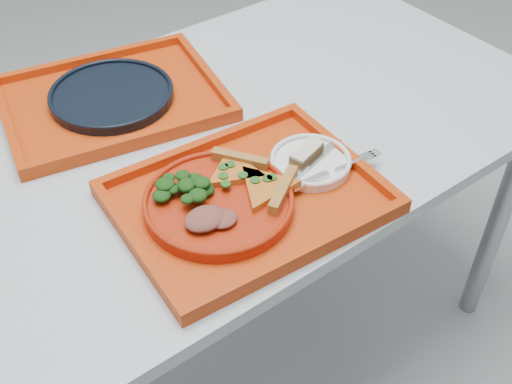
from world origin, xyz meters
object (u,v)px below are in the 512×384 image
navy_plate (112,96)px  dessert_bar (307,152)px  dinner_plate (219,204)px  tray_far (113,102)px  tray_main (248,200)px

navy_plate → dessert_bar: (0.19, -0.41, 0.02)m
dinner_plate → navy_plate: bearing=89.0°
tray_far → navy_plate: size_ratio=1.73×
tray_far → dessert_bar: dessert_bar is taller
dinner_plate → navy_plate: 0.41m
tray_far → dessert_bar: 0.45m
tray_main → dessert_bar: (0.15, 0.01, 0.03)m
dinner_plate → tray_main: bearing=-10.3°
tray_far → dessert_bar: size_ratio=5.66×
navy_plate → dessert_bar: size_ratio=3.27×
tray_main → navy_plate: (-0.05, 0.42, 0.01)m
tray_main → tray_far: same height
tray_far → tray_main: bearing=-72.3°
dinner_plate → dessert_bar: size_ratio=3.27×
tray_far → dessert_bar: (0.19, -0.41, 0.03)m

